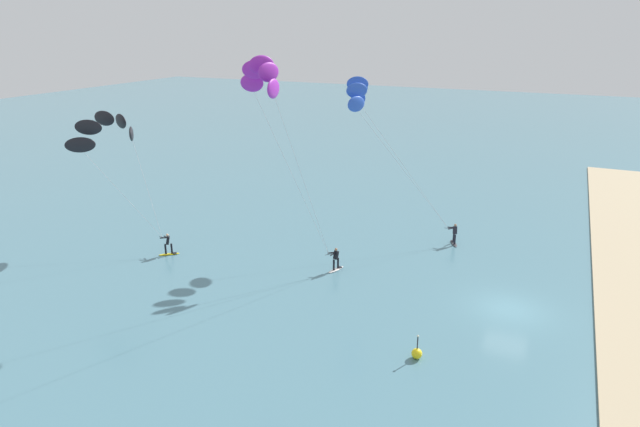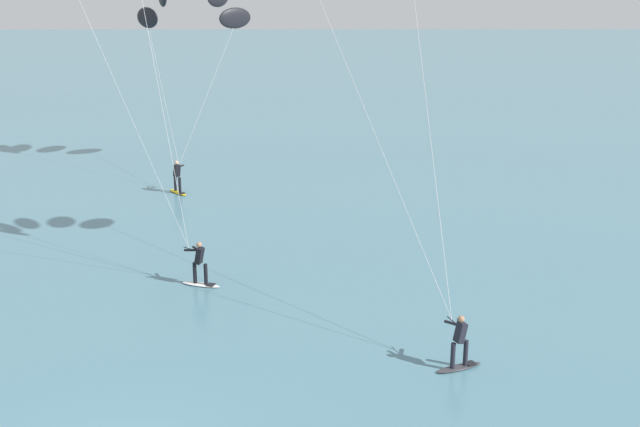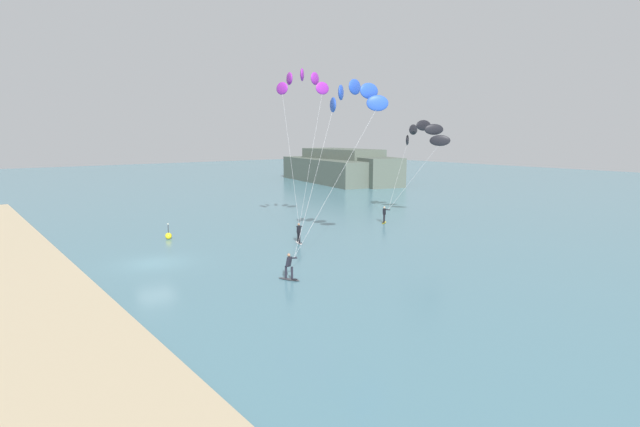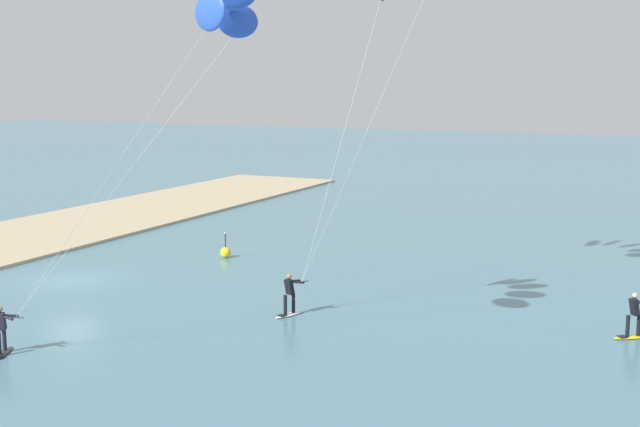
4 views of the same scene
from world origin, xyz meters
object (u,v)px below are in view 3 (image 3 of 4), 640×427
Objects in this scene: kitesurfer_mid_water at (302,88)px; kitesurfer_far_out at (422,136)px; kitesurfer_nearshore at (352,103)px; marker_buoy at (169,236)px.

kitesurfer_mid_water is 1.41× the size of kitesurfer_far_out.
marker_buoy is at bearing -148.88° from kitesurfer_nearshore.
kitesurfer_far_out is (-8.25, 16.88, -2.39)m from kitesurfer_nearshore.
kitesurfer_mid_water is at bearing 165.36° from kitesurfer_nearshore.
kitesurfer_nearshore is at bearing -63.94° from kitesurfer_far_out.
kitesurfer_mid_water is at bearing 68.09° from marker_buoy.
marker_buoy is at bearing -111.91° from kitesurfer_mid_water.
kitesurfer_nearshore is 0.87× the size of kitesurfer_mid_water.
kitesurfer_mid_water is at bearing -95.52° from kitesurfer_far_out.
kitesurfer_nearshore is 1.23× the size of kitesurfer_far_out.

